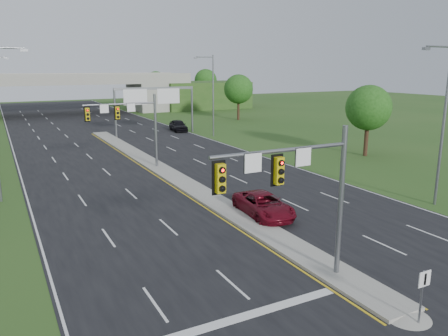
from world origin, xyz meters
The scene contains 18 objects.
ground centered at (0.00, 0.00, 0.00)m, with size 240.00×240.00×0.00m, color #294E1B.
road centered at (0.00, 35.00, 0.01)m, with size 24.00×160.00×0.02m, color black.
median centered at (0.00, 23.00, 0.10)m, with size 2.00×54.00×0.16m, color gray.
median_nose centered at (0.00, -4.00, 0.10)m, with size 2.00×2.00×0.16m, color gray.
lane_markings centered at (-0.60, 28.91, 0.02)m, with size 23.72×160.00×0.01m.
signal_mast_near centered at (-2.26, -0.07, 4.73)m, with size 6.62×0.60×7.00m.
signal_mast_far centered at (-2.26, 24.93, 4.73)m, with size 6.62×0.60×7.00m.
keep_right_sign centered at (0.00, -4.53, 1.52)m, with size 0.60×0.13×2.20m.
sign_gantry centered at (6.68, 44.92, 5.24)m, with size 11.58×0.44×6.67m.
overpass centered at (0.00, 80.00, 3.55)m, with size 80.00×14.00×8.10m.
lightpole_r_near centered at (13.30, 5.00, 6.10)m, with size 2.85×0.25×11.00m.
lightpole_r_far centered at (13.30, 40.00, 6.10)m, with size 2.85×0.25×11.00m.
tree_r_near centered at (22.00, 20.00, 5.18)m, with size 4.80×4.80×7.60m.
tree_r_mid centered at (26.00, 55.00, 5.51)m, with size 5.20×5.20×8.12m.
tree_back_c centered at (24.00, 94.00, 5.51)m, with size 5.60×5.60×8.32m.
tree_back_d centered at (38.00, 94.00, 5.84)m, with size 6.00×6.00×8.85m.
car_far_a centered at (1.50, 8.55, 0.76)m, with size 2.44×5.30×1.47m, color #5F0917.
car_far_c centered at (11.00, 46.85, 0.86)m, with size 1.98×4.93×1.68m, color black.
Camera 1 is at (-13.28, -14.04, 9.46)m, focal length 35.00 mm.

